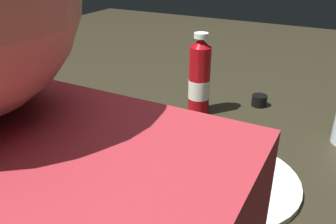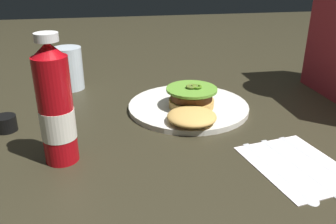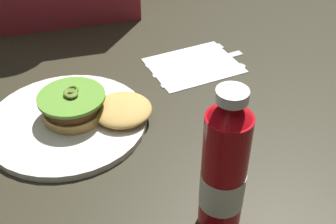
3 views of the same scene
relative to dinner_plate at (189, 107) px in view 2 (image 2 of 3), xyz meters
name	(u,v)px [view 2 (image 2 of 3)]	position (x,y,z in m)	size (l,w,h in m)	color
ground_plane	(136,113)	(0.00, -0.13, -0.01)	(3.00, 3.00, 0.00)	#2A2719
dinner_plate	(189,107)	(0.00, 0.00, 0.00)	(0.29, 0.29, 0.01)	silver
burger_sandwich	(192,104)	(0.04, 0.00, 0.03)	(0.20, 0.13, 0.05)	tan
ketchup_bottle	(56,108)	(0.18, -0.28, 0.09)	(0.06, 0.06, 0.23)	#AD0A11
water_glass	(69,68)	(-0.20, -0.29, 0.05)	(0.08, 0.08, 0.12)	silver
condiment_cup	(6,123)	(0.04, -0.40, 0.01)	(0.05, 0.05, 0.03)	black
napkin	(297,165)	(0.28, 0.13, 0.00)	(0.18, 0.14, 0.00)	white
spoon_utensil	(287,177)	(0.31, 0.09, 0.00)	(0.20, 0.05, 0.00)	silver
butter_knife	(308,171)	(0.30, 0.13, 0.00)	(0.22, 0.06, 0.00)	silver
fork_utensil	(325,164)	(0.29, 0.17, 0.00)	(0.19, 0.06, 0.00)	silver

